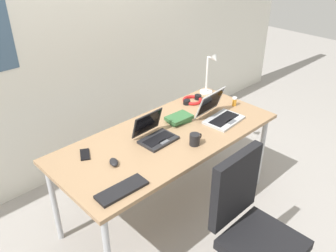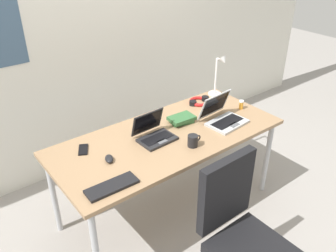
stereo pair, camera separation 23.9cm
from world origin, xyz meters
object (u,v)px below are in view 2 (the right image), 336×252
desk_lamp (219,76)px  laptop_center (223,117)px  external_keyboard (112,186)px  headphones (199,101)px  pill_bottle (241,105)px  cell_phone (83,150)px  computer_mouse (109,159)px  book_stack (181,119)px  office_chair (241,246)px  coffee_mug (193,141)px  laptop_mid_desk (154,134)px

desk_lamp → laptop_center: (-0.32, -0.39, -0.15)m
external_keyboard → laptop_center: bearing=10.1°
headphones → pill_bottle: bearing=-56.1°
external_keyboard → pill_bottle: 1.45m
desk_lamp → external_keyboard: size_ratio=1.21×
external_keyboard → cell_phone: external_keyboard is taller
computer_mouse → cell_phone: (-0.08, 0.23, -0.01)m
pill_bottle → book_stack: bearing=166.3°
desk_lamp → pill_bottle: desk_lamp is taller
computer_mouse → office_chair: 1.03m
external_keyboard → book_stack: book_stack is taller
headphones → coffee_mug: bearing=-135.9°
pill_bottle → computer_mouse: bearing=179.0°
pill_bottle → coffee_mug: (-0.72, -0.19, 0.00)m
laptop_mid_desk → pill_bottle: 0.89m
computer_mouse → book_stack: size_ratio=0.45×
pill_bottle → coffee_mug: size_ratio=0.70×
computer_mouse → book_stack: 0.74m
headphones → office_chair: bearing=-120.2°
laptop_center → external_keyboard: size_ratio=1.03×
cell_phone → office_chair: 1.26m
pill_bottle → coffee_mug: coffee_mug is taller
cell_phone → office_chair: size_ratio=0.14×
laptop_mid_desk → book_stack: bearing=12.4°
office_chair → computer_mouse: bearing=115.3°
external_keyboard → laptop_mid_desk: bearing=30.9°
laptop_center → headphones: 0.39m
laptop_center → cell_phone: 1.13m
laptop_center → office_chair: 1.05m
laptop_mid_desk → book_stack: size_ratio=1.31×
desk_lamp → laptop_mid_desk: bearing=-164.5°
desk_lamp → cell_phone: (-1.41, -0.07, -0.19)m
laptop_center → office_chair: office_chair is taller
laptop_mid_desk → cell_phone: laptop_mid_desk is taller
external_keyboard → book_stack: bearing=25.1°
computer_mouse → external_keyboard: bearing=-94.0°
laptop_center → cell_phone: (-1.09, 0.32, -0.04)m
desk_lamp → computer_mouse: desk_lamp is taller
headphones → book_stack: (-0.35, -0.17, 0.01)m
book_stack → headphones: bearing=26.2°
laptop_mid_desk → laptop_center: bearing=-13.0°
desk_lamp → external_keyboard: 1.57m
pill_bottle → office_chair: office_chair is taller
external_keyboard → headphones: 1.33m
cell_phone → laptop_mid_desk: bearing=8.0°
cell_phone → coffee_mug: size_ratio=1.20×
office_chair → pill_bottle: bearing=43.9°
cell_phone → office_chair: (0.50, -1.10, -0.35)m
desk_lamp → computer_mouse: bearing=-167.4°
laptop_mid_desk → external_keyboard: bearing=-150.9°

